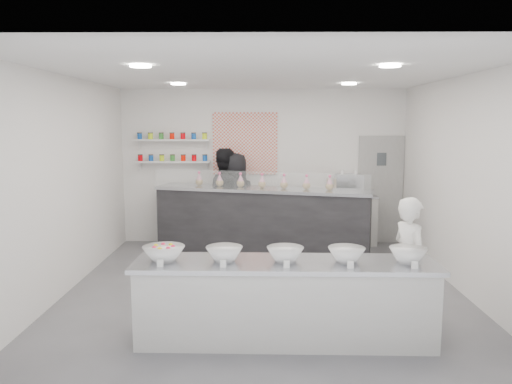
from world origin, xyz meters
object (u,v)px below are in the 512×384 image
Objects in this scene: back_bar at (262,221)px; espresso_ledge at (343,220)px; woman_prep at (410,262)px; prep_counter at (285,301)px; espresso_machine at (349,186)px; staff_right at (235,200)px; staff_left at (223,198)px.

back_bar is 3.01× the size of espresso_ledge.
woman_prep is at bearing -47.09° from back_bar.
woman_prep is at bearing -88.04° from espresso_ledge.
espresso_machine is at bearing 72.71° from prep_counter.
back_bar is at bearing 152.83° from staff_right.
back_bar is 2.06× the size of staff_left.
back_bar is 0.78m from staff_right.
back_bar is (-0.24, 3.65, 0.16)m from prep_counter.
staff_left is at bearing -175.40° from espresso_machine.
staff_left is at bearing 21.79° from staff_right.
staff_right reaches higher than back_bar.
woman_prep is 4.43m from staff_left.
woman_prep is at bearing 139.25° from staff_right.
back_bar is at bearing -156.02° from espresso_ledge.
staff_right is at bearing 149.20° from back_bar.
espresso_machine is at bearing 37.53° from back_bar.
espresso_machine is 2.42m from staff_left.
staff_right reaches higher than espresso_machine.
prep_counter is at bearing 118.57° from staff_right.
woman_prep is 0.81× the size of staff_left.
staff_left is at bearing -175.21° from espresso_ledge.
espresso_ledge is at bearing -156.63° from staff_right.
woman_prep is (0.13, -3.89, 0.28)m from espresso_ledge.
espresso_ledge is 2.36m from staff_left.
prep_counter is at bearing -107.06° from espresso_ledge.
espresso_machine reaches higher than back_bar.
back_bar is 1.89m from espresso_machine.
prep_counter is 1.57m from woman_prep.
woman_prep is (1.70, -3.19, 0.16)m from back_bar.
espresso_machine is 0.28× the size of staff_left.
back_bar is 0.96m from staff_left.
espresso_machine is at bearing -17.52° from woman_prep.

